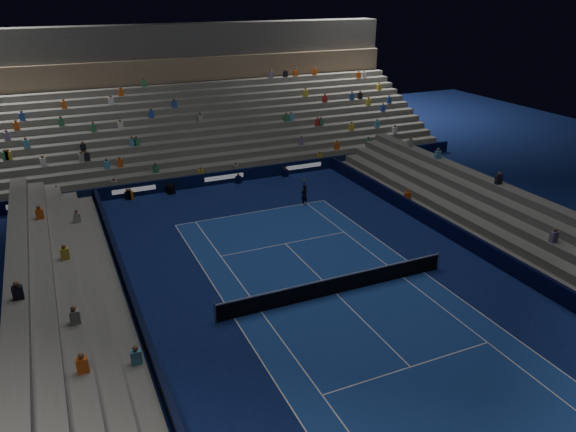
# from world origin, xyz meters

# --- Properties ---
(ground) EXTENTS (90.00, 90.00, 0.00)m
(ground) POSITION_xyz_m (0.00, 0.00, 0.00)
(ground) COLOR #0D1A50
(ground) RESTS_ON ground
(court_surface) EXTENTS (10.97, 23.77, 0.01)m
(court_surface) POSITION_xyz_m (0.00, 0.00, 0.01)
(court_surface) COLOR navy
(court_surface) RESTS_ON ground
(sponsor_barrier_far) EXTENTS (44.00, 0.25, 1.00)m
(sponsor_barrier_far) POSITION_xyz_m (0.00, 18.50, 0.50)
(sponsor_barrier_far) COLOR black
(sponsor_barrier_far) RESTS_ON ground
(sponsor_barrier_east) EXTENTS (0.25, 37.00, 1.00)m
(sponsor_barrier_east) POSITION_xyz_m (9.70, 0.00, 0.50)
(sponsor_barrier_east) COLOR black
(sponsor_barrier_east) RESTS_ON ground
(sponsor_barrier_west) EXTENTS (0.25, 37.00, 1.00)m
(sponsor_barrier_west) POSITION_xyz_m (-9.70, 0.00, 0.50)
(sponsor_barrier_west) COLOR black
(sponsor_barrier_west) RESTS_ON ground
(grandstand_main) EXTENTS (44.00, 15.20, 11.20)m
(grandstand_main) POSITION_xyz_m (0.00, 27.90, 3.38)
(grandstand_main) COLOR #61625D
(grandstand_main) RESTS_ON ground
(grandstand_east) EXTENTS (5.00, 37.00, 2.50)m
(grandstand_east) POSITION_xyz_m (13.17, 0.00, 0.92)
(grandstand_east) COLOR #63635F
(grandstand_east) RESTS_ON ground
(grandstand_west) EXTENTS (5.00, 37.00, 2.50)m
(grandstand_west) POSITION_xyz_m (-13.17, 0.00, 0.92)
(grandstand_west) COLOR slate
(grandstand_west) RESTS_ON ground
(tennis_net) EXTENTS (12.90, 0.10, 1.10)m
(tennis_net) POSITION_xyz_m (0.00, 0.00, 0.50)
(tennis_net) COLOR #B2B2B7
(tennis_net) RESTS_ON ground
(tennis_player) EXTENTS (0.65, 0.52, 1.55)m
(tennis_player) POSITION_xyz_m (3.80, 11.67, 0.78)
(tennis_player) COLOR black
(tennis_player) RESTS_ON ground
(broadcast_camera) EXTENTS (0.62, 1.02, 0.67)m
(broadcast_camera) POSITION_xyz_m (-4.38, 17.97, 0.35)
(broadcast_camera) COLOR black
(broadcast_camera) RESTS_ON ground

